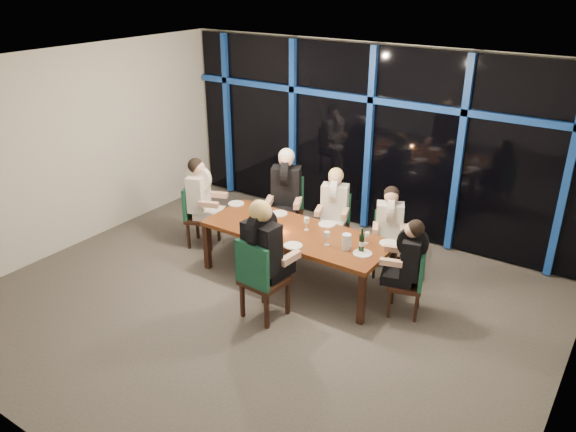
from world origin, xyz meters
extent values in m
plane|color=#58524D|center=(0.00, 0.00, 0.00)|extent=(7.00, 7.00, 0.00)
cube|color=silver|center=(0.00, 3.00, 1.50)|extent=(7.00, 0.04, 3.00)
cube|color=silver|center=(0.00, -3.00, 1.50)|extent=(7.00, 0.04, 3.00)
cube|color=silver|center=(-3.50, 0.00, 1.50)|extent=(0.04, 6.00, 3.00)
cube|color=white|center=(0.00, 0.00, 3.00)|extent=(7.00, 6.00, 0.04)
cube|color=black|center=(0.00, 2.94, 1.50)|extent=(6.86, 0.04, 2.94)
cube|color=#143D9C|center=(-2.90, 2.89, 1.50)|extent=(0.10, 0.10, 2.94)
cube|color=#143D9C|center=(-1.45, 2.89, 1.50)|extent=(0.10, 0.10, 2.94)
cube|color=#143D9C|center=(0.00, 2.89, 1.50)|extent=(0.10, 0.10, 2.94)
cube|color=#143D9C|center=(1.45, 2.89, 1.50)|extent=(0.10, 0.10, 2.94)
cube|color=#143D9C|center=(2.90, 2.89, 1.50)|extent=(0.10, 0.10, 2.94)
cube|color=#143D9C|center=(0.00, 2.89, 2.16)|extent=(6.86, 0.10, 0.10)
cube|color=#FF2D14|center=(1.10, 3.25, 2.15)|extent=(0.60, 0.05, 0.35)
cube|color=brown|center=(0.00, 0.80, 0.72)|extent=(2.60, 1.00, 0.06)
cube|color=black|center=(-1.24, 0.36, 0.34)|extent=(0.08, 0.08, 0.69)
cube|color=black|center=(1.24, 0.36, 0.34)|extent=(0.08, 0.08, 0.69)
cube|color=black|center=(-1.24, 1.24, 0.34)|extent=(0.08, 0.08, 0.69)
cube|color=black|center=(1.24, 1.24, 0.34)|extent=(0.08, 0.08, 0.69)
cube|color=black|center=(-0.75, 1.65, 0.49)|extent=(0.65, 0.65, 0.07)
cube|color=#1B583D|center=(-0.84, 1.85, 0.78)|extent=(0.47, 0.25, 0.54)
cube|color=black|center=(-0.85, 1.40, 0.23)|extent=(0.06, 0.06, 0.46)
cube|color=black|center=(-0.49, 1.56, 0.23)|extent=(0.06, 0.06, 0.46)
cube|color=black|center=(-1.01, 1.75, 0.23)|extent=(0.06, 0.06, 0.46)
cube|color=black|center=(-0.66, 1.91, 0.23)|extent=(0.06, 0.06, 0.46)
cube|color=black|center=(0.05, 1.74, 0.43)|extent=(0.55, 0.55, 0.06)
cube|color=#1B583D|center=(-0.01, 1.92, 0.69)|extent=(0.43, 0.19, 0.48)
cube|color=black|center=(-0.06, 1.52, 0.20)|extent=(0.05, 0.05, 0.41)
cube|color=black|center=(0.27, 1.63, 0.20)|extent=(0.05, 0.05, 0.41)
cube|color=black|center=(-0.17, 1.85, 0.20)|extent=(0.05, 0.05, 0.41)
cube|color=black|center=(0.16, 1.96, 0.20)|extent=(0.05, 0.05, 0.41)
cube|color=black|center=(0.97, 1.66, 0.41)|extent=(0.55, 0.55, 0.06)
cube|color=#1B583D|center=(0.89, 1.83, 0.66)|extent=(0.40, 0.21, 0.46)
cube|color=black|center=(0.89, 1.44, 0.19)|extent=(0.05, 0.05, 0.39)
cube|color=black|center=(1.19, 1.58, 0.19)|extent=(0.05, 0.05, 0.39)
cube|color=black|center=(0.75, 1.75, 0.19)|extent=(0.05, 0.05, 0.39)
cube|color=black|center=(1.05, 1.88, 0.19)|extent=(0.05, 0.05, 0.39)
cube|color=black|center=(-1.80, 0.89, 0.45)|extent=(0.58, 0.58, 0.06)
cube|color=#1B583D|center=(-1.99, 0.82, 0.72)|extent=(0.20, 0.44, 0.50)
cube|color=black|center=(-1.57, 0.78, 0.21)|extent=(0.05, 0.05, 0.42)
cube|color=black|center=(-1.69, 1.12, 0.21)|extent=(0.05, 0.05, 0.42)
cube|color=black|center=(-1.91, 0.66, 0.21)|extent=(0.05, 0.05, 0.42)
cube|color=black|center=(-2.03, 1.00, 0.21)|extent=(0.05, 0.05, 0.42)
cube|color=black|center=(1.58, 0.88, 0.41)|extent=(0.51, 0.51, 0.05)
cube|color=#1B583D|center=(1.75, 0.93, 0.66)|extent=(0.16, 0.41, 0.46)
cube|color=black|center=(1.38, 0.99, 0.19)|extent=(0.05, 0.05, 0.38)
cube|color=black|center=(1.47, 0.67, 0.19)|extent=(0.05, 0.05, 0.38)
cube|color=black|center=(1.69, 1.08, 0.19)|extent=(0.05, 0.05, 0.38)
cube|color=black|center=(1.78, 0.77, 0.19)|extent=(0.05, 0.05, 0.38)
cube|color=black|center=(0.16, -0.15, 0.50)|extent=(0.54, 0.54, 0.07)
cube|color=#1B583D|center=(0.14, -0.37, 0.80)|extent=(0.50, 0.10, 0.56)
cube|color=black|center=(0.38, 0.03, 0.23)|extent=(0.05, 0.05, 0.47)
cube|color=black|center=(-0.02, 0.07, 0.23)|extent=(0.05, 0.05, 0.47)
cube|color=black|center=(0.35, -0.37, 0.23)|extent=(0.05, 0.05, 0.47)
cube|color=black|center=(-0.05, -0.33, 0.23)|extent=(0.05, 0.05, 0.47)
cube|color=black|center=(-0.70, 1.54, 0.60)|extent=(0.54, 0.58, 0.15)
cube|color=black|center=(-0.77, 1.69, 0.96)|extent=(0.50, 0.42, 0.61)
cylinder|color=black|center=(-0.77, 1.69, 1.19)|extent=(0.29, 0.46, 0.46)
sphere|color=tan|center=(-0.76, 1.67, 1.39)|extent=(0.23, 0.23, 0.23)
sphere|color=silver|center=(-0.78, 1.71, 1.42)|extent=(0.25, 0.25, 0.25)
cube|color=tan|center=(-0.86, 1.37, 0.79)|extent=(0.21, 0.33, 0.09)
cube|color=tan|center=(-0.47, 1.55, 0.79)|extent=(0.21, 0.33, 0.09)
cube|color=silver|center=(0.09, 1.63, 0.53)|extent=(0.46, 0.50, 0.14)
cube|color=silver|center=(0.04, 1.78, 0.85)|extent=(0.44, 0.35, 0.54)
cylinder|color=silver|center=(0.04, 1.78, 1.06)|extent=(0.23, 0.41, 0.41)
sphere|color=tan|center=(0.04, 1.76, 1.23)|extent=(0.20, 0.20, 0.20)
sphere|color=tan|center=(0.03, 1.79, 1.26)|extent=(0.22, 0.22, 0.22)
cube|color=tan|center=(-0.07, 1.49, 0.79)|extent=(0.17, 0.30, 0.08)
cube|color=tan|center=(0.30, 1.62, 0.79)|extent=(0.17, 0.30, 0.08)
cube|color=silver|center=(1.01, 1.56, 0.51)|extent=(0.46, 0.49, 0.13)
cube|color=silver|center=(0.95, 1.70, 0.81)|extent=(0.43, 0.35, 0.52)
cylinder|color=silver|center=(0.95, 1.70, 1.01)|extent=(0.24, 0.39, 0.39)
sphere|color=tan|center=(0.96, 1.68, 1.18)|extent=(0.19, 0.19, 0.19)
sphere|color=black|center=(0.95, 1.71, 1.21)|extent=(0.21, 0.21, 0.21)
cube|color=tan|center=(0.88, 1.42, 0.79)|extent=(0.18, 0.28, 0.07)
cube|color=tan|center=(1.21, 1.57, 0.79)|extent=(0.18, 0.28, 0.07)
cube|color=silver|center=(-1.68, 0.93, 0.55)|extent=(0.52, 0.48, 0.14)
cube|color=silver|center=(-1.84, 0.88, 0.88)|extent=(0.36, 0.46, 0.56)
cylinder|color=silver|center=(-1.84, 0.88, 1.10)|extent=(0.43, 0.24, 0.42)
sphere|color=tan|center=(-1.82, 0.89, 1.28)|extent=(0.21, 0.21, 0.21)
sphere|color=black|center=(-1.85, 0.87, 1.31)|extent=(0.23, 0.23, 0.23)
cube|color=tan|center=(-1.54, 0.77, 0.79)|extent=(0.31, 0.18, 0.08)
cube|color=tan|center=(-1.68, 1.15, 0.79)|extent=(0.31, 0.18, 0.08)
cube|color=black|center=(1.48, 0.84, 0.50)|extent=(0.46, 0.42, 0.13)
cube|color=black|center=(1.61, 0.89, 0.80)|extent=(0.31, 0.41, 0.51)
cylinder|color=black|center=(1.61, 0.89, 1.00)|extent=(0.39, 0.20, 0.38)
sphere|color=tan|center=(1.60, 0.88, 1.17)|extent=(0.19, 0.19, 0.19)
sphere|color=black|center=(1.63, 0.89, 1.19)|extent=(0.21, 0.21, 0.21)
cube|color=tan|center=(1.35, 1.00, 0.79)|extent=(0.28, 0.15, 0.07)
cube|color=tan|center=(1.46, 0.65, 0.79)|extent=(0.28, 0.15, 0.07)
cube|color=black|center=(0.17, -0.02, 0.61)|extent=(0.44, 0.50, 0.16)
cube|color=black|center=(0.16, -0.19, 0.98)|extent=(0.47, 0.30, 0.62)
cylinder|color=black|center=(0.16, -0.19, 1.22)|extent=(0.15, 0.47, 0.47)
sphere|color=tan|center=(0.16, -0.17, 1.42)|extent=(0.23, 0.23, 0.23)
sphere|color=tan|center=(0.16, -0.22, 1.46)|extent=(0.26, 0.26, 0.26)
cube|color=tan|center=(0.40, 0.05, 0.79)|extent=(0.12, 0.34, 0.09)
cube|color=tan|center=(-0.04, 0.09, 0.79)|extent=(0.12, 0.34, 0.09)
cylinder|color=white|center=(-0.52, 1.14, 0.76)|extent=(0.24, 0.24, 0.01)
cylinder|color=white|center=(0.24, 1.21, 0.76)|extent=(0.24, 0.24, 0.01)
cylinder|color=white|center=(1.20, 1.15, 0.76)|extent=(0.24, 0.24, 0.01)
cylinder|color=white|center=(-1.27, 1.08, 0.76)|extent=(0.24, 0.24, 0.01)
cylinder|color=white|center=(1.04, 0.72, 0.76)|extent=(0.24, 0.24, 0.01)
cylinder|color=white|center=(0.21, 0.41, 0.76)|extent=(0.24, 0.24, 0.01)
cylinder|color=black|center=(1.00, 0.77, 0.86)|extent=(0.07, 0.07, 0.23)
cylinder|color=black|center=(1.00, 0.77, 1.02)|extent=(0.03, 0.03, 0.09)
cylinder|color=silver|center=(1.00, 0.77, 0.86)|extent=(0.07, 0.07, 0.06)
cylinder|color=silver|center=(0.81, 0.71, 0.85)|extent=(0.11, 0.11, 0.21)
cylinder|color=silver|center=(0.88, 0.71, 0.88)|extent=(0.02, 0.02, 0.15)
cylinder|color=#FFA64C|center=(-0.18, 0.64, 0.76)|extent=(0.05, 0.05, 0.03)
cylinder|color=silver|center=(-0.32, 0.63, 0.75)|extent=(0.06, 0.06, 0.01)
cylinder|color=silver|center=(-0.32, 0.63, 0.81)|extent=(0.01, 0.01, 0.10)
cylinder|color=silver|center=(-0.32, 0.63, 0.89)|extent=(0.07, 0.07, 0.07)
cylinder|color=silver|center=(0.09, 0.91, 0.75)|extent=(0.07, 0.07, 0.01)
cylinder|color=silver|center=(0.09, 0.91, 0.81)|extent=(0.01, 0.01, 0.10)
cylinder|color=silver|center=(0.09, 0.91, 0.90)|extent=(0.07, 0.07, 0.07)
cylinder|color=silver|center=(0.55, 0.68, 0.75)|extent=(0.07, 0.07, 0.01)
cylinder|color=silver|center=(0.55, 0.68, 0.81)|extent=(0.01, 0.01, 0.11)
cylinder|color=silver|center=(0.55, 0.68, 0.90)|extent=(0.07, 0.07, 0.07)
cylinder|color=silver|center=(-0.74, 0.88, 0.75)|extent=(0.07, 0.07, 0.01)
cylinder|color=silver|center=(-0.74, 0.88, 0.81)|extent=(0.01, 0.01, 0.10)
cylinder|color=silver|center=(-0.74, 0.88, 0.89)|extent=(0.07, 0.07, 0.07)
cylinder|color=silver|center=(0.95, 1.01, 0.75)|extent=(0.06, 0.06, 0.01)
cylinder|color=silver|center=(0.95, 1.01, 0.80)|extent=(0.01, 0.01, 0.09)
cylinder|color=silver|center=(0.95, 1.01, 0.87)|extent=(0.06, 0.06, 0.06)
camera|label=1|loc=(3.74, -4.93, 4.03)|focal=35.00mm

